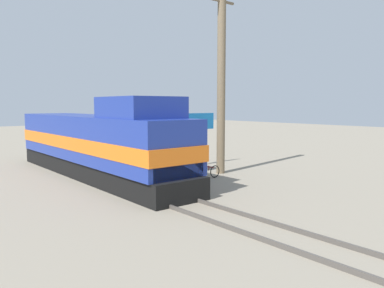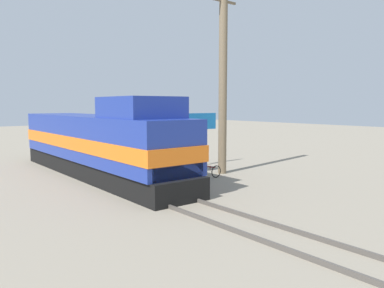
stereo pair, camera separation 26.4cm
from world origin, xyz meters
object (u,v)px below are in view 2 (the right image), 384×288
object	(u,v)px
locomotive	(100,144)
billboard_sign	(202,125)
person_bystander	(195,163)
bicycle	(207,169)
vendor_umbrella	(182,135)
utility_pole	(223,77)

from	to	relation	value
locomotive	billboard_sign	bearing A→B (deg)	-4.84
person_bystander	bicycle	xyz separation A→B (m)	(1.38, 0.64, -0.60)
vendor_umbrella	person_bystander	world-z (taller)	vendor_umbrella
billboard_sign	vendor_umbrella	bearing A→B (deg)	-155.79
locomotive	person_bystander	xyz separation A→B (m)	(3.45, -4.08, -0.89)
utility_pole	bicycle	distance (m)	5.36
person_bystander	utility_pole	bearing A→B (deg)	14.20
locomotive	vendor_umbrella	bearing A→B (deg)	-20.90
billboard_sign	utility_pole	bearing A→B (deg)	-106.29
person_bystander	bicycle	world-z (taller)	person_bystander
utility_pole	person_bystander	xyz separation A→B (m)	(-2.56, -0.65, -4.63)
locomotive	billboard_sign	xyz separation A→B (m)	(6.85, -0.58, 0.83)
bicycle	vendor_umbrella	bearing A→B (deg)	103.75
vendor_umbrella	bicycle	distance (m)	2.62
billboard_sign	person_bystander	xyz separation A→B (m)	(-3.40, -3.50, -1.72)
utility_pole	bicycle	bearing A→B (deg)	-179.49
vendor_umbrella	person_bystander	distance (m)	2.89
vendor_umbrella	person_bystander	xyz separation A→B (m)	(-0.95, -2.40, -1.29)
billboard_sign	bicycle	size ratio (longest dim) A/B	2.15
locomotive	bicycle	bearing A→B (deg)	-35.47
utility_pole	bicycle	size ratio (longest dim) A/B	6.90
utility_pole	billboard_sign	bearing A→B (deg)	73.71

